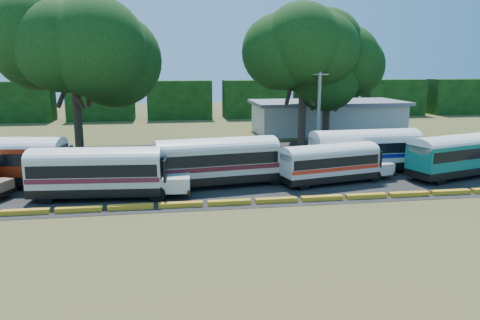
{
  "coord_description": "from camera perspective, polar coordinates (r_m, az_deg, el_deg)",
  "views": [
    {
      "loc": [
        -2.24,
        -26.69,
        8.64
      ],
      "look_at": [
        2.97,
        6.0,
        1.78
      ],
      "focal_mm": 35.0,
      "sensor_mm": 36.0,
      "label": 1
    }
  ],
  "objects": [
    {
      "name": "ground",
      "position": [
        28.14,
        -4.08,
        -6.2
      ],
      "size": [
        160.0,
        160.0,
        0.0
      ],
      "primitive_type": "plane",
      "color": "#364517",
      "rests_on": "ground"
    },
    {
      "name": "asphalt_strip",
      "position": [
        39.78,
        -4.17,
        -0.86
      ],
      "size": [
        64.0,
        24.0,
        0.02
      ],
      "primitive_type": "cube",
      "color": "black",
      "rests_on": "ground"
    },
    {
      "name": "curb",
      "position": [
        29.05,
        -4.26,
        -5.32
      ],
      "size": [
        53.7,
        0.45,
        0.3
      ],
      "color": "orange",
      "rests_on": "ground"
    },
    {
      "name": "terminal_building",
      "position": [
        60.56,
        10.57,
        5.24
      ],
      "size": [
        19.0,
        9.0,
        4.0
      ],
      "color": "beige",
      "rests_on": "ground"
    },
    {
      "name": "treeline_backdrop",
      "position": [
        74.94,
        -7.38,
        7.29
      ],
      "size": [
        130.0,
        4.0,
        6.0
      ],
      "color": "black",
      "rests_on": "ground"
    },
    {
      "name": "bus_red",
      "position": [
        36.89,
        -26.93,
        0.13
      ],
      "size": [
        11.11,
        3.99,
        3.57
      ],
      "rotation": [
        0.0,
        0.0,
        -0.12
      ],
      "color": "black",
      "rests_on": "ground"
    },
    {
      "name": "bus_cream_west",
      "position": [
        31.45,
        -16.7,
        -1.17
      ],
      "size": [
        10.39,
        3.35,
        3.36
      ],
      "rotation": [
        0.0,
        0.0,
        -0.08
      ],
      "color": "black",
      "rests_on": "ground"
    },
    {
      "name": "bus_cream_east",
      "position": [
        33.3,
        -2.47,
        0.13
      ],
      "size": [
        10.83,
        4.03,
        3.48
      ],
      "rotation": [
        0.0,
        0.0,
        0.14
      ],
      "color": "black",
      "rests_on": "ground"
    },
    {
      "name": "bus_white_red",
      "position": [
        34.64,
        11.06,
        -0.16
      ],
      "size": [
        9.13,
        4.06,
        2.92
      ],
      "rotation": [
        0.0,
        0.0,
        0.22
      ],
      "color": "black",
      "rests_on": "ground"
    },
    {
      "name": "bus_white_blue",
      "position": [
        38.81,
        15.27,
        1.38
      ],
      "size": [
        10.66,
        3.04,
        3.47
      ],
      "rotation": [
        0.0,
        0.0,
        0.04
      ],
      "color": "black",
      "rests_on": "ground"
    },
    {
      "name": "bus_teal",
      "position": [
        39.51,
        25.22,
        0.77
      ],
      "size": [
        10.4,
        5.32,
        3.33
      ],
      "rotation": [
        0.0,
        0.0,
        0.3
      ],
      "color": "black",
      "rests_on": "ground"
    },
    {
      "name": "tree_west",
      "position": [
        46.76,
        -19.73,
        12.98
      ],
      "size": [
        11.86,
        11.86,
        14.6
      ],
      "color": "#322619",
      "rests_on": "ground"
    },
    {
      "name": "tree_center",
      "position": [
        48.74,
        7.78,
        13.26
      ],
      "size": [
        10.14,
        10.14,
        13.82
      ],
      "color": "#322619",
      "rests_on": "ground"
    },
    {
      "name": "tree_east",
      "position": [
        51.98,
        10.65,
        11.05
      ],
      "size": [
        9.01,
        9.01,
        11.58
      ],
      "color": "#322619",
      "rests_on": "ground"
    },
    {
      "name": "utility_pole",
      "position": [
        43.98,
        9.57,
        5.67
      ],
      "size": [
        1.6,
        0.3,
        8.06
      ],
      "color": "gray",
      "rests_on": "ground"
    }
  ]
}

